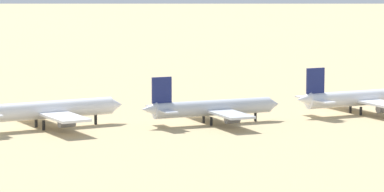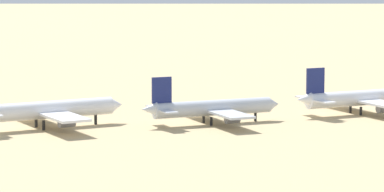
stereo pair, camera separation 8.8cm
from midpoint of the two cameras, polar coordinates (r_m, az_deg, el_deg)
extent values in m
plane|color=tan|center=(271.39, 0.15, -1.16)|extent=(4000.00, 4000.00, 0.00)
cylinder|color=white|center=(255.22, -7.91, -0.75)|extent=(34.37, 8.64, 4.26)
cone|color=white|center=(262.29, -4.13, -0.48)|extent=(3.69, 4.43, 4.05)
cube|color=white|center=(255.68, -7.69, -0.88)|extent=(11.59, 34.75, 0.60)
cylinder|color=slate|center=(263.67, -8.09, -0.96)|extent=(4.11, 2.82, 2.34)
cylinder|color=slate|center=(248.92, -6.79, -1.43)|extent=(4.11, 2.82, 2.34)
cylinder|color=black|center=(260.51, -5.24, -1.28)|extent=(0.75, 0.75, 2.34)
cylinder|color=black|center=(257.51, -8.43, -1.43)|extent=(0.75, 0.75, 2.34)
cylinder|color=black|center=(252.78, -8.03, -1.59)|extent=(0.75, 0.75, 2.34)
cylinder|color=silver|center=(259.50, 1.15, -0.64)|extent=(31.04, 4.77, 3.87)
cone|color=silver|center=(266.75, 4.45, -0.45)|extent=(3.01, 3.76, 3.67)
cone|color=silver|center=(253.08, -2.33, -0.72)|extent=(3.96, 3.40, 3.29)
cube|color=navy|center=(253.66, -1.64, 0.33)|extent=(5.04, 0.63, 6.28)
cube|color=silver|center=(257.85, -1.95, -0.61)|extent=(3.28, 6.66, 0.35)
cube|color=silver|center=(250.71, -1.32, -0.83)|extent=(3.28, 6.66, 0.35)
cube|color=silver|center=(259.97, 1.34, -0.76)|extent=(7.47, 31.12, 0.54)
cylinder|color=slate|center=(267.11, 0.89, -0.83)|extent=(3.54, 2.23, 2.13)
cylinder|color=slate|center=(254.05, 2.21, -1.26)|extent=(3.54, 2.23, 2.13)
cylinder|color=black|center=(264.90, 3.47, -1.15)|extent=(0.68, 0.68, 2.13)
cylinder|color=black|center=(261.45, 0.65, -1.25)|extent=(0.68, 0.68, 2.13)
cylinder|color=black|center=(257.25, 1.06, -1.39)|extent=(0.68, 0.68, 2.13)
cylinder|color=white|center=(280.36, 9.13, -0.10)|extent=(32.45, 6.52, 4.03)
cone|color=white|center=(270.71, 6.09, -0.19)|extent=(4.28, 3.73, 3.42)
cube|color=navy|center=(271.95, 6.71, 0.83)|extent=(5.26, 0.91, 6.55)
cube|color=white|center=(275.92, 6.25, -0.09)|extent=(3.75, 7.08, 0.36)
cube|color=white|center=(269.18, 7.16, -0.29)|extent=(3.75, 7.08, 0.36)
cube|color=white|center=(281.01, 9.30, -0.22)|extent=(9.33, 32.67, 0.56)
cylinder|color=slate|center=(287.91, 8.59, -0.30)|extent=(3.79, 2.49, 2.22)
cylinder|color=slate|center=(275.69, 10.36, -0.68)|extent=(3.79, 2.49, 2.22)
cylinder|color=black|center=(281.89, 8.59, -0.69)|extent=(0.71, 0.71, 2.22)
cylinder|color=black|center=(277.95, 9.15, -0.82)|extent=(0.71, 0.71, 2.22)
camera|label=1|loc=(0.04, -89.99, 0.00)|focal=98.41mm
camera|label=2|loc=(0.04, 90.01, 0.00)|focal=98.41mm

